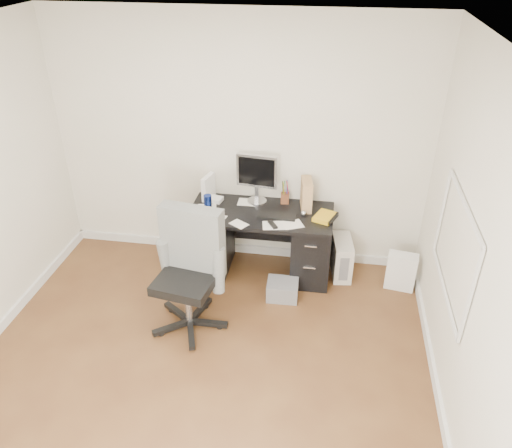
{
  "coord_description": "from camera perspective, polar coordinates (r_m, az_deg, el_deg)",
  "views": [
    {
      "loc": [
        0.97,
        -2.84,
        3.3
      ],
      "look_at": [
        0.32,
        1.2,
        0.87
      ],
      "focal_mm": 35.0,
      "sensor_mm": 36.0,
      "label": 1
    }
  ],
  "objects": [
    {
      "name": "ground",
      "position": [
        4.46,
        -6.85,
        -17.33
      ],
      "size": [
        4.0,
        4.0,
        0.0
      ],
      "primitive_type": "plane",
      "color": "#4B2B18",
      "rests_on": "ground"
    },
    {
      "name": "wicker_basket",
      "position": [
        5.67,
        -5.43,
        -2.49
      ],
      "size": [
        0.47,
        0.47,
        0.41
      ],
      "primitive_type": "cube",
      "rotation": [
        0.0,
        0.0,
        -0.16
      ],
      "color": "#523418",
      "rests_on": "ground"
    },
    {
      "name": "travel_mug",
      "position": [
        5.21,
        -5.52,
        2.39
      ],
      "size": [
        0.1,
        0.1,
        0.18
      ],
      "primitive_type": "cylinder",
      "rotation": [
        0.0,
        0.0,
        0.21
      ],
      "color": "navy",
      "rests_on": "desk"
    },
    {
      "name": "white_binder",
      "position": [
        5.44,
        -5.46,
        4.23
      ],
      "size": [
        0.16,
        0.25,
        0.27
      ],
      "primitive_type": "cube",
      "rotation": [
        0.0,
        0.0,
        -0.23
      ],
      "color": "white",
      "rests_on": "desk"
    },
    {
      "name": "pen_cup",
      "position": [
        5.34,
        3.35,
        3.71
      ],
      "size": [
        0.12,
        0.12,
        0.26
      ],
      "primitive_type": null,
      "rotation": [
        0.0,
        0.0,
        0.09
      ],
      "color": "brown",
      "rests_on": "desk"
    },
    {
      "name": "desk_printer",
      "position": [
        5.19,
        3.05,
        -7.48
      ],
      "size": [
        0.32,
        0.27,
        0.19
      ],
      "primitive_type": "cube",
      "rotation": [
        0.0,
        0.0,
        0.03
      ],
      "color": "slate",
      "rests_on": "ground"
    },
    {
      "name": "magazine_file",
      "position": [
        5.23,
        5.78,
        3.38
      ],
      "size": [
        0.18,
        0.29,
        0.32
      ],
      "primitive_type": "cube",
      "rotation": [
        0.0,
        0.0,
        0.15
      ],
      "color": "#A3834F",
      "rests_on": "desk"
    },
    {
      "name": "computer_mouse",
      "position": [
        5.15,
        5.47,
        1.25
      ],
      "size": [
        0.07,
        0.07,
        0.06
      ],
      "primitive_type": "sphere",
      "rotation": [
        0.0,
        0.0,
        -0.08
      ],
      "color": "silver",
      "rests_on": "desk"
    },
    {
      "name": "keyboard",
      "position": [
        5.11,
        2.37,
        0.92
      ],
      "size": [
        0.4,
        0.15,
        0.02
      ],
      "primitive_type": "cube",
      "rotation": [
        0.0,
        0.0,
        -0.04
      ],
      "color": "black",
      "rests_on": "desk"
    },
    {
      "name": "paper_remote",
      "position": [
        4.97,
        2.14,
        -0.07
      ],
      "size": [
        0.27,
        0.23,
        0.02
      ],
      "primitive_type": null,
      "rotation": [
        0.0,
        0.0,
        0.19
      ],
      "color": "silver",
      "rests_on": "desk"
    },
    {
      "name": "desk",
      "position": [
        5.39,
        0.55,
        -1.87
      ],
      "size": [
        1.5,
        0.7,
        0.75
      ],
      "color": "black",
      "rests_on": "ground"
    },
    {
      "name": "pc_tower",
      "position": [
        5.52,
        9.76,
        -3.78
      ],
      "size": [
        0.24,
        0.45,
        0.43
      ],
      "primitive_type": "cube",
      "rotation": [
        0.0,
        0.0,
        0.13
      ],
      "color": "beige",
      "rests_on": "ground"
    },
    {
      "name": "room_shell",
      "position": [
        3.43,
        -7.89,
        1.83
      ],
      "size": [
        4.02,
        4.02,
        2.71
      ],
      "color": "beige",
      "rests_on": "ground"
    },
    {
      "name": "lcd_monitor",
      "position": [
        5.28,
        0.11,
        5.2
      ],
      "size": [
        0.47,
        0.3,
        0.55
      ],
      "primitive_type": null,
      "rotation": [
        0.0,
        0.0,
        -0.12
      ],
      "color": "silver",
      "rests_on": "desk"
    },
    {
      "name": "office_chair",
      "position": [
        4.58,
        -8.03,
        -5.8
      ],
      "size": [
        0.77,
        0.77,
        1.19
      ],
      "primitive_type": null,
      "rotation": [
        0.0,
        0.0,
        -0.16
      ],
      "color": "#575A58",
      "rests_on": "ground"
    },
    {
      "name": "loose_papers",
      "position": [
        5.19,
        -1.7,
        1.28
      ],
      "size": [
        1.1,
        0.6,
        0.0
      ],
      "primitive_type": null,
      "color": "silver",
      "rests_on": "desk"
    },
    {
      "name": "yellow_book",
      "position": [
        5.12,
        7.9,
        0.8
      ],
      "size": [
        0.26,
        0.29,
        0.04
      ],
      "primitive_type": "cube",
      "rotation": [
        0.0,
        0.0,
        -0.36
      ],
      "color": "gold",
      "rests_on": "desk"
    },
    {
      "name": "shopping_bag",
      "position": [
        5.46,
        16.24,
        -5.21
      ],
      "size": [
        0.33,
        0.26,
        0.41
      ],
      "primitive_type": "cube",
      "rotation": [
        0.0,
        0.0,
        -0.16
      ],
      "color": "silver",
      "rests_on": "ground"
    }
  ]
}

